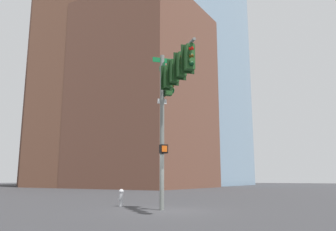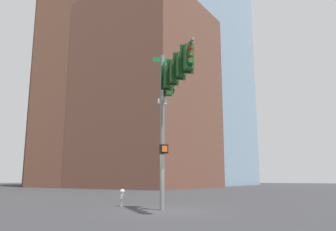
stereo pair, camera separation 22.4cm
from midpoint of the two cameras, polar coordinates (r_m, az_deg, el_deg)
ground_plane at (r=15.50m, az=-0.88°, el=-15.87°), size 200.00×200.00×0.00m
signal_pole_assembly at (r=15.03m, az=0.18°, el=4.60°), size 3.20×3.49×7.37m
fire_hydrant at (r=18.09m, az=-8.32°, el=-13.52°), size 0.34×0.26×0.87m
building_brick_nearside at (r=67.79m, az=-10.30°, el=10.68°), size 24.53×14.19×51.77m
building_brick_midblock at (r=55.52m, az=-3.93°, el=3.27°), size 18.98×17.85×29.52m
building_glass_tower at (r=79.80m, az=1.27°, el=18.27°), size 32.93×22.39×80.03m
building_brick_farside at (r=76.28m, az=-14.40°, el=4.99°), size 17.05×16.25×43.10m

